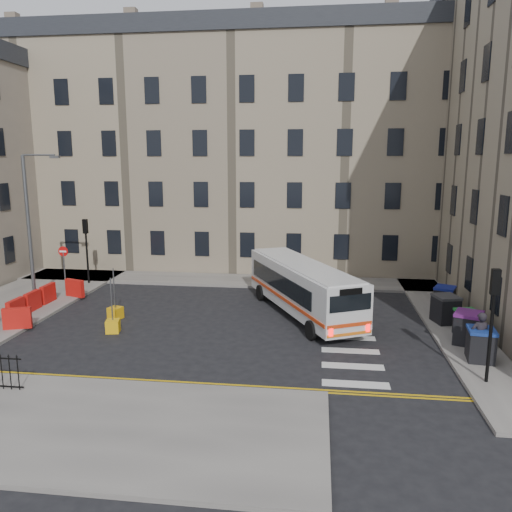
% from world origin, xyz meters
% --- Properties ---
extents(ground, '(120.00, 120.00, 0.00)m').
position_xyz_m(ground, '(0.00, 0.00, 0.00)').
color(ground, black).
rests_on(ground, ground).
extents(pavement_north, '(36.00, 3.20, 0.15)m').
position_xyz_m(pavement_north, '(-6.00, 8.60, 0.07)').
color(pavement_north, slate).
rests_on(pavement_north, ground).
extents(pavement_east, '(2.40, 26.00, 0.15)m').
position_xyz_m(pavement_east, '(9.00, 4.00, 0.07)').
color(pavement_east, slate).
rests_on(pavement_east, ground).
extents(pavement_west, '(6.00, 22.00, 0.15)m').
position_xyz_m(pavement_west, '(-14.00, 1.00, 0.07)').
color(pavement_west, slate).
rests_on(pavement_west, ground).
extents(pavement_sw, '(20.00, 6.00, 0.15)m').
position_xyz_m(pavement_sw, '(-7.00, -10.00, 0.07)').
color(pavement_sw, slate).
rests_on(pavement_sw, ground).
extents(terrace_north, '(38.30, 10.80, 17.20)m').
position_xyz_m(terrace_north, '(-7.00, 15.50, 8.62)').
color(terrace_north, gray).
rests_on(terrace_north, ground).
extents(traffic_light_east, '(0.28, 0.22, 4.10)m').
position_xyz_m(traffic_light_east, '(8.60, -5.50, 2.87)').
color(traffic_light_east, black).
rests_on(traffic_light_east, pavement_east).
extents(traffic_light_nw, '(0.28, 0.22, 4.10)m').
position_xyz_m(traffic_light_nw, '(-12.00, 6.50, 2.87)').
color(traffic_light_nw, black).
rests_on(traffic_light_nw, pavement_west).
extents(streetlamp, '(0.50, 0.22, 8.14)m').
position_xyz_m(streetlamp, '(-13.00, 2.00, 4.34)').
color(streetlamp, '#595B5E').
rests_on(streetlamp, pavement_west).
extents(no_entry_north, '(0.60, 0.08, 3.00)m').
position_xyz_m(no_entry_north, '(-12.50, 4.50, 2.08)').
color(no_entry_north, '#595B5E').
rests_on(no_entry_north, pavement_west).
extents(roadworks_barriers, '(1.66, 6.26, 1.00)m').
position_xyz_m(roadworks_barriers, '(-11.84, 0.50, 0.65)').
color(roadworks_barriers, red).
rests_on(roadworks_barriers, pavement_west).
extents(bus, '(6.31, 9.74, 2.66)m').
position_xyz_m(bus, '(1.79, 1.94, 1.54)').
color(bus, silver).
rests_on(bus, ground).
extents(wheelie_bin_a, '(1.15, 1.28, 1.28)m').
position_xyz_m(wheelie_bin_a, '(8.97, -3.49, 0.80)').
color(wheelie_bin_a, black).
rests_on(wheelie_bin_a, pavement_east).
extents(wheelie_bin_b, '(1.49, 1.58, 1.38)m').
position_xyz_m(wheelie_bin_b, '(9.00, -1.64, 0.84)').
color(wheelie_bin_b, black).
rests_on(wheelie_bin_b, pavement_east).
extents(wheelie_bin_c, '(1.15, 1.26, 1.18)m').
position_xyz_m(wheelie_bin_c, '(9.25, -0.70, 0.74)').
color(wheelie_bin_c, black).
rests_on(wheelie_bin_c, pavement_east).
extents(wheelie_bin_d, '(1.34, 1.45, 1.34)m').
position_xyz_m(wheelie_bin_d, '(8.73, 1.16, 0.83)').
color(wheelie_bin_d, black).
rests_on(wheelie_bin_d, pavement_east).
extents(wheelie_bin_e, '(1.36, 1.43, 1.25)m').
position_xyz_m(wheelie_bin_e, '(9.18, 3.29, 0.78)').
color(wheelie_bin_e, black).
rests_on(wheelie_bin_e, pavement_east).
extents(pedestrian, '(0.78, 0.57, 1.97)m').
position_xyz_m(pedestrian, '(8.89, -3.53, 1.13)').
color(pedestrian, black).
rests_on(pedestrian, pavement_east).
extents(bollard_yellow, '(0.74, 0.74, 0.60)m').
position_xyz_m(bollard_yellow, '(-7.54, 0.12, 0.30)').
color(bollard_yellow, '#E8A20C').
rests_on(bollard_yellow, ground).
extents(bollard_chevron, '(0.71, 0.71, 0.60)m').
position_xyz_m(bollard_chevron, '(-6.84, -1.83, 0.30)').
color(bollard_chevron, '#ECB00D').
rests_on(bollard_chevron, ground).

